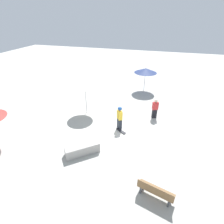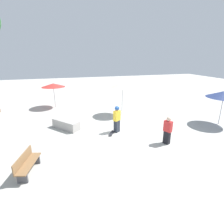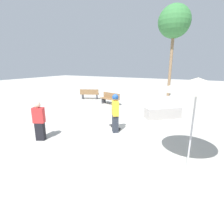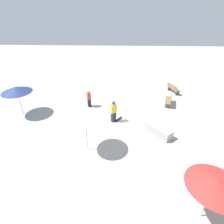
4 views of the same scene
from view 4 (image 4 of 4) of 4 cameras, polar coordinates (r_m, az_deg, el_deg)
ground_plane at (r=13.87m, az=3.80°, el=-1.26°), size 60.00×60.00×0.00m
skater_main at (r=12.72m, az=0.49°, el=0.44°), size 0.46×0.51×1.69m
skateboard at (r=13.35m, az=2.21°, el=-2.30°), size 0.78×0.60×0.07m
concrete_ledge at (r=12.17m, az=14.82°, el=-5.76°), size 1.92×1.77×0.60m
bench_near at (r=18.59m, az=19.36°, el=7.17°), size 1.65×1.02×0.85m
bench_far at (r=16.05m, az=18.05°, el=3.66°), size 1.66×0.84×0.85m
shade_umbrella_navy at (r=14.92m, az=-28.80°, el=6.47°), size 2.22×2.22×2.36m
shade_umbrella_red at (r=7.56m, az=30.81°, el=-19.32°), size 2.07×2.07×2.22m
shade_umbrella_cream at (r=9.44m, az=-8.87°, el=-1.15°), size 1.93×1.93×2.58m
bystander_watching at (r=14.95m, az=-7.52°, el=4.44°), size 0.48×0.39×1.55m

